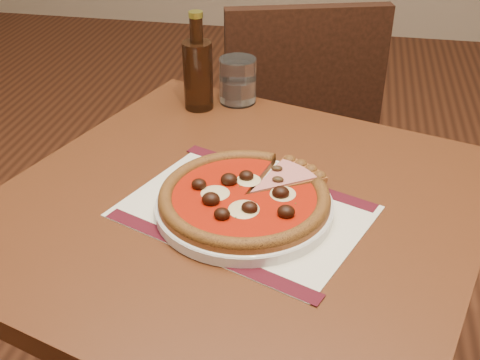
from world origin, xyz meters
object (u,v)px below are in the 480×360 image
plate (244,206)px  water_glass (238,81)px  bottle (198,72)px  chair_far (294,126)px  table (238,247)px  pizza (244,197)px

plate → water_glass: (-0.10, 0.43, 0.04)m
water_glass → bottle: (-0.08, -0.05, 0.03)m
chair_far → water_glass: size_ratio=8.84×
table → water_glass: water_glass is taller
pizza → water_glass: (-0.10, 0.43, 0.02)m
plate → water_glass: size_ratio=2.90×
chair_far → water_glass: 0.47m
plate → pizza: bearing=-124.9°
pizza → table: bearing=118.7°
table → pizza: bearing=-61.3°
water_glass → bottle: bearing=-149.3°
table → water_glass: 0.44m
table → chair_far: 0.77m
water_glass → chair_far: bearing=74.3°
plate → bottle: bearing=114.6°
pizza → water_glass: water_glass is taller
chair_far → table: bearing=71.2°
plate → pizza: (-0.00, -0.00, 0.02)m
pizza → water_glass: size_ratio=2.79×
chair_far → plate: bearing=72.5°
plate → bottle: bottle is taller
table → pizza: 0.14m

